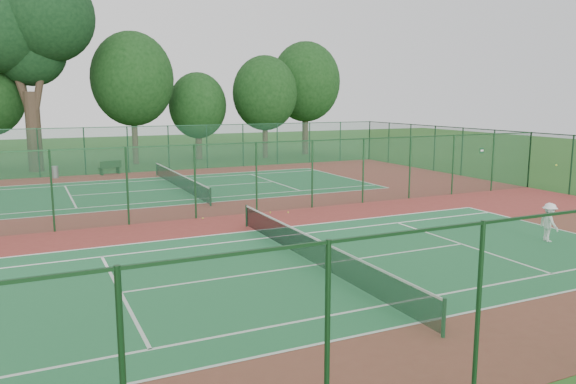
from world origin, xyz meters
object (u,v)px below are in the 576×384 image
(player_near, at_px, (549,222))
(trash_bin, at_px, (55,172))
(big_tree, at_px, (28,29))
(bench, at_px, (110,167))

(player_near, distance_m, trash_bin, 31.99)
(trash_bin, bearing_deg, big_tree, 101.55)
(trash_bin, height_order, bench, bench)
(player_near, height_order, big_tree, big_tree)
(bench, bearing_deg, big_tree, 116.55)
(player_near, height_order, bench, player_near)
(bench, height_order, big_tree, big_tree)
(trash_bin, relative_size, big_tree, 0.06)
(player_near, xyz_separation_m, bench, (-12.72, 27.65, -0.25))
(player_near, height_order, trash_bin, player_near)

